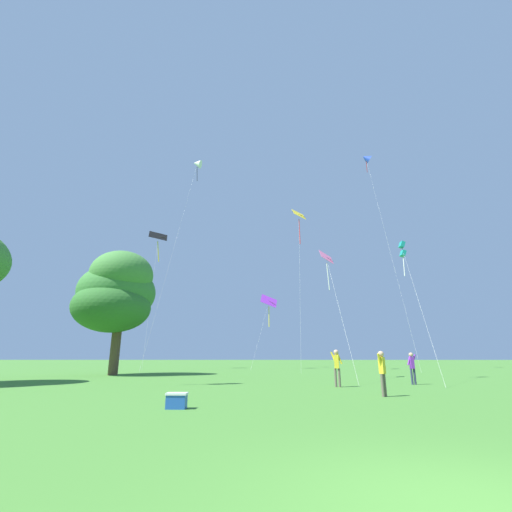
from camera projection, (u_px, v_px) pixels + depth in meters
The scene contains 12 objects.
kite_pink_low at pixel (327, 265), 27.05m from camera, with size 1.07×7.55×9.39m.
kite_black_large at pixel (158, 242), 49.15m from camera, with size 2.92×8.15×18.29m.
kite_white_distant at pixel (197, 164), 53.54m from camera, with size 2.81×12.48×29.96m.
kite_teal_box at pixel (403, 251), 26.91m from camera, with size 1.85×7.72×9.86m.
kite_yellow_diamond at pixel (299, 223), 45.27m from camera, with size 1.93×8.21×19.74m.
kite_blue_delta at pixel (366, 158), 52.64m from camera, with size 1.66×11.48×30.31m.
kite_purple_streamer at pixel (269, 306), 48.21m from camera, with size 3.35×6.20×9.75m.
person_near_tree at pixel (337, 364), 18.17m from camera, with size 0.58×0.26×1.80m.
person_far_back at pixel (412, 365), 19.75m from camera, with size 0.55×0.23×1.68m.
person_in_red_shirt at pixel (382, 369), 13.81m from camera, with size 0.43×0.44×1.67m.
tree_right_cluster at pixel (116, 294), 31.31m from camera, with size 6.61×7.24×10.45m.
picnic_cooler at pixel (177, 401), 10.42m from camera, with size 0.60×0.40×0.44m.
Camera 1 is at (-2.04, -3.98, 1.44)m, focal length 25.26 mm.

